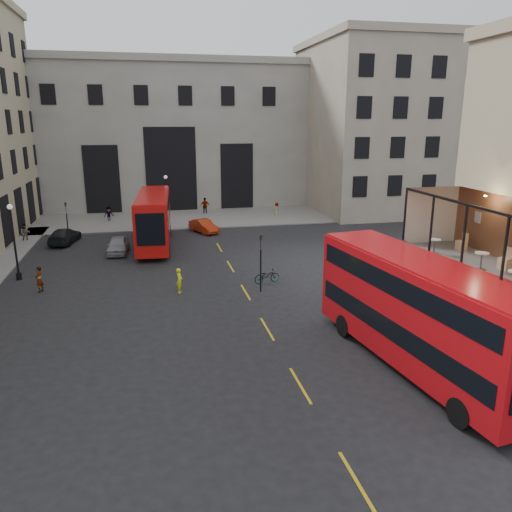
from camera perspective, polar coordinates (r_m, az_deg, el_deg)
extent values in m
plane|color=black|center=(22.42, 10.10, -13.81)|extent=(140.00, 140.00, 0.00)
cube|color=black|center=(23.79, 21.61, -7.60)|extent=(0.08, 9.20, 3.00)
cube|color=beige|center=(27.52, 19.40, 4.46)|extent=(3.00, 0.04, 2.90)
cube|color=black|center=(23.24, 26.08, 5.54)|extent=(3.00, 10.00, 0.04)
cube|color=slate|center=(22.94, 22.31, -1.35)|extent=(0.12, 10.00, 0.18)
cube|color=black|center=(22.36, 23.03, 5.42)|extent=(0.12, 10.00, 0.10)
cube|color=beige|center=(26.81, 24.01, 4.06)|extent=(0.04, 0.45, 0.55)
cylinder|color=#FFD899|center=(25.30, 24.75, 6.26)|extent=(0.12, 0.12, 0.05)
cube|color=tan|center=(24.55, 24.65, -6.59)|extent=(3.00, 11.00, 4.50)
cube|color=slate|center=(23.85, 25.26, -1.44)|extent=(3.00, 10.00, 0.10)
cube|color=#A19F96|center=(66.09, -10.07, 13.53)|extent=(34.00, 10.00, 18.00)
cube|color=#A19F96|center=(66.41, -10.44, 20.96)|extent=(35.00, 10.60, 0.80)
cube|color=black|center=(61.31, -9.68, 9.67)|extent=(6.00, 0.12, 10.00)
cube|color=black|center=(61.57, -17.17, 8.30)|extent=(4.00, 0.12, 8.00)
cube|color=black|center=(62.30, -2.19, 9.04)|extent=(4.00, 0.12, 8.00)
cube|color=#A89D88|center=(64.34, 13.81, 14.18)|extent=(16.00, 18.00, 20.00)
cube|color=#A89D88|center=(64.93, 14.39, 22.66)|extent=(16.60, 18.60, 0.80)
cube|color=slate|center=(57.07, -10.22, 4.22)|extent=(40.00, 12.00, 0.12)
cylinder|color=black|center=(32.19, 0.54, -1.70)|extent=(0.10, 0.10, 2.80)
imported|color=black|center=(31.68, 0.54, 1.59)|extent=(0.16, 0.20, 1.00)
cylinder|color=black|center=(47.51, -20.70, 2.90)|extent=(0.10, 0.10, 2.80)
imported|color=black|center=(47.17, -20.91, 5.15)|extent=(0.16, 0.20, 1.00)
cylinder|color=black|center=(38.09, -25.86, 1.15)|extent=(0.14, 0.14, 5.00)
cylinder|color=black|center=(38.64, -25.47, -2.09)|extent=(0.36, 0.36, 0.50)
sphere|color=silver|center=(37.60, -26.32, 5.06)|extent=(0.36, 0.36, 0.36)
cylinder|color=black|center=(52.70, -10.16, 6.01)|extent=(0.14, 0.14, 5.00)
cylinder|color=black|center=(53.11, -10.05, 3.61)|extent=(0.36, 0.36, 0.50)
sphere|color=silver|center=(52.35, -10.30, 8.87)|extent=(0.36, 0.36, 0.36)
cube|color=#B50C12|center=(23.17, 18.04, -6.06)|extent=(4.51, 12.81, 4.45)
cube|color=black|center=(23.40, 17.91, -7.49)|extent=(4.46, 12.14, 0.91)
cube|color=black|center=(22.73, 18.32, -2.84)|extent=(4.46, 12.14, 0.91)
cube|color=#B50C12|center=(22.48, 18.51, -0.69)|extent=(4.37, 12.54, 0.14)
cylinder|color=black|center=(26.32, 10.02, -7.86)|extent=(0.47, 1.17, 1.14)
cylinder|color=black|center=(27.65, 14.76, -6.99)|extent=(0.47, 1.17, 1.14)
cylinder|color=black|center=(20.33, 22.30, -16.25)|extent=(0.47, 1.17, 1.14)
cube|color=red|center=(44.57, -11.59, 4.22)|extent=(3.32, 11.70, 4.10)
cube|color=black|center=(44.69, -11.55, 3.49)|extent=(3.32, 11.07, 0.84)
cube|color=black|center=(44.36, -11.68, 5.81)|extent=(3.32, 11.07, 0.84)
cube|color=red|center=(44.23, -11.74, 6.86)|extent=(3.20, 11.46, 0.13)
cylinder|color=black|center=(48.65, -12.69, 2.74)|extent=(0.36, 1.07, 1.05)
cylinder|color=black|center=(48.54, -9.88, 2.86)|extent=(0.36, 1.07, 1.05)
cylinder|color=black|center=(41.14, -13.34, 0.41)|extent=(0.36, 1.07, 1.05)
cylinder|color=black|center=(41.01, -10.02, 0.55)|extent=(0.36, 1.07, 1.05)
imported|color=#9C9DA4|center=(43.26, -15.51, 1.21)|extent=(1.85, 4.13, 1.38)
imported|color=#A22509|center=(49.66, -6.00, 3.42)|extent=(2.79, 4.12, 1.29)
imported|color=black|center=(48.27, -21.06, 2.17)|extent=(2.71, 4.94, 1.36)
imported|color=gray|center=(34.25, 1.23, -2.27)|extent=(1.89, 1.00, 0.95)
imported|color=#FBF61A|center=(32.56, -8.75, -2.77)|extent=(0.54, 0.67, 1.62)
imported|color=gray|center=(50.12, -24.87, 2.41)|extent=(0.85, 0.68, 1.69)
imported|color=gray|center=(56.78, -16.46, 4.58)|extent=(1.23, 0.96, 1.68)
imported|color=gray|center=(59.19, -5.83, 5.69)|extent=(1.19, 0.57, 1.98)
imported|color=gray|center=(58.20, 2.36, 5.37)|extent=(0.69, 0.86, 1.53)
imported|color=gray|center=(35.16, -23.53, -2.47)|extent=(0.60, 0.72, 1.70)
cylinder|color=beige|center=(23.36, 24.43, 0.31)|extent=(0.60, 0.60, 0.04)
cylinder|color=slate|center=(23.45, 24.34, -0.54)|extent=(0.08, 0.08, 0.70)
cylinder|color=slate|center=(23.54, 24.24, -1.37)|extent=(0.44, 0.44, 0.03)
cylinder|color=silver|center=(25.37, 19.78, 1.78)|extent=(0.56, 0.56, 0.04)
cylinder|color=slate|center=(25.44, 19.71, 1.04)|extent=(0.07, 0.07, 0.65)
cylinder|color=slate|center=(25.52, 19.64, 0.32)|extent=(0.41, 0.41, 0.03)
cube|color=tan|center=(23.94, 26.61, -0.79)|extent=(0.57, 0.57, 0.51)
cube|color=tan|center=(23.99, 27.06, 0.37)|extent=(0.15, 0.47, 0.45)
cube|color=#DEB180|center=(26.66, 22.39, 1.14)|extent=(0.45, 0.45, 0.45)
cube|color=#DEB180|center=(26.69, 22.80, 2.05)|extent=(0.08, 0.42, 0.40)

